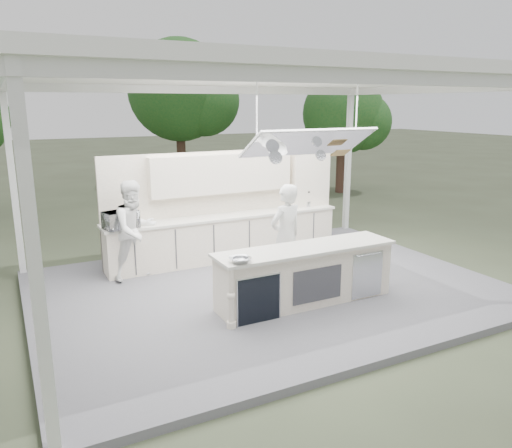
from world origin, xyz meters
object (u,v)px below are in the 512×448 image
head_chef (286,236)px  sous_chef (135,230)px  back_counter (226,237)px  demo_island (305,275)px

head_chef → sous_chef: bearing=-49.1°
back_counter → head_chef: (0.28, -2.01, 0.45)m
back_counter → sous_chef: sous_chef is taller
demo_island → sous_chef: (-2.16, 2.46, 0.45)m
back_counter → sous_chef: size_ratio=2.73×
head_chef → sous_chef: 2.81m
back_counter → demo_island: bearing=-86.4°
demo_island → head_chef: 0.93m
demo_island → sous_chef: size_ratio=1.67×
back_counter → head_chef: head_chef is taller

